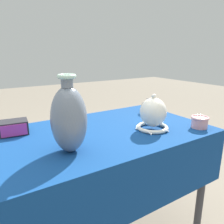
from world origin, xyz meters
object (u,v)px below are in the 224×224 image
(mosaic_tile_box, at_px, (14,127))
(cup_wide_rose, at_px, (200,122))
(jar_round_charcoal, at_px, (149,106))
(vase_dome_bell, at_px, (153,115))
(vase_tall_bulbous, at_px, (69,119))

(mosaic_tile_box, height_order, cup_wide_rose, mosaic_tile_box)
(cup_wide_rose, relative_size, jar_round_charcoal, 0.88)
(mosaic_tile_box, relative_size, cup_wide_rose, 1.49)
(vase_dome_bell, distance_m, jar_round_charcoal, 0.35)
(cup_wide_rose, distance_m, jar_round_charcoal, 0.40)
(vase_tall_bulbous, height_order, mosaic_tile_box, vase_tall_bulbous)
(vase_tall_bulbous, xyz_separation_m, vase_dome_bell, (0.50, 0.02, -0.06))
(vase_tall_bulbous, bearing_deg, cup_wide_rose, -8.20)
(mosaic_tile_box, distance_m, cup_wide_rose, 1.03)
(mosaic_tile_box, bearing_deg, vase_tall_bulbous, -57.15)
(mosaic_tile_box, distance_m, jar_round_charcoal, 0.89)
(vase_tall_bulbous, distance_m, vase_dome_bell, 0.50)
(vase_dome_bell, distance_m, cup_wide_rose, 0.28)
(jar_round_charcoal, bearing_deg, vase_tall_bulbous, -158.08)
(vase_dome_bell, bearing_deg, cup_wide_rose, -26.76)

